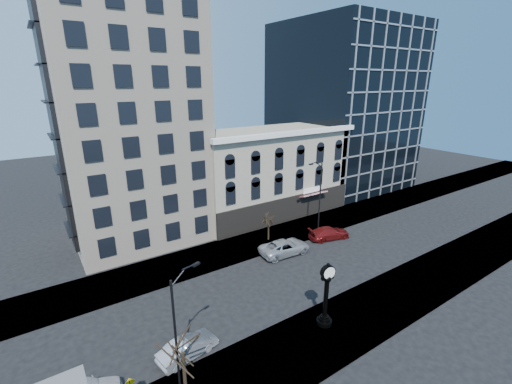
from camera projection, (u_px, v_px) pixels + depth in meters
ground at (262, 287)px, 32.38m from camera, size 160.00×160.00×0.00m
sidewalk_far at (222, 253)px, 38.68m from camera, size 160.00×6.00×0.12m
sidewalk_near at (322, 336)px, 26.05m from camera, size 160.00×6.00×0.12m
cream_tower at (121, 74)px, 38.07m from camera, size 15.90×15.40×42.50m
victorian_row at (268, 172)px, 49.43m from camera, size 22.60×11.19×12.50m
glass_office at (342, 107)px, 61.50m from camera, size 20.00×20.15×28.00m
street_clock at (326, 297)px, 26.56m from camera, size 1.23×1.23×5.44m
street_lamp_near at (181, 300)px, 19.85m from camera, size 2.10×0.90×8.40m
street_lamp_far at (317, 179)px, 41.30m from camera, size 2.47×0.43×9.52m
bare_tree_near at (182, 341)px, 18.98m from camera, size 3.62×3.62×6.22m
bare_tree_far at (269, 216)px, 40.81m from camera, size 2.35×2.35×4.04m
car_near_b at (188, 348)px, 24.01m from camera, size 4.57×2.31×1.44m
car_far_a at (285, 247)px, 38.29m from camera, size 6.09×3.17×1.64m
car_far_b at (329, 233)px, 42.04m from camera, size 5.52×3.27×1.50m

